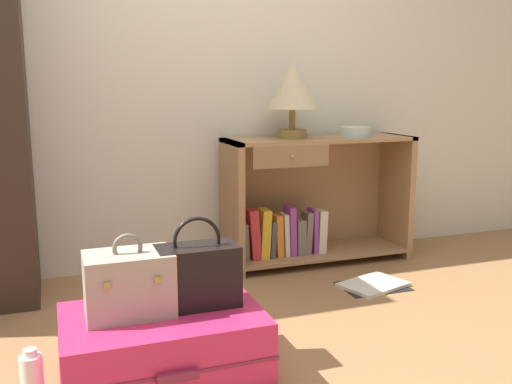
# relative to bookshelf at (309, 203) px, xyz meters

# --- Properties ---
(ground_plane) EXTENTS (9.00, 9.00, 0.00)m
(ground_plane) POSITION_rel_bookshelf_xyz_m (-0.78, -1.26, -0.36)
(ground_plane) COLOR #9E7047
(back_wall) EXTENTS (6.40, 0.10, 2.60)m
(back_wall) POSITION_rel_bookshelf_xyz_m (-0.78, 0.24, 0.94)
(back_wall) COLOR silver
(back_wall) RESTS_ON ground_plane
(bookshelf) EXTENTS (1.13, 0.38, 0.75)m
(bookshelf) POSITION_rel_bookshelf_xyz_m (0.00, 0.00, 0.00)
(bookshelf) COLOR #A37A51
(bookshelf) RESTS_ON ground_plane
(table_lamp) EXTENTS (0.30, 0.30, 0.43)m
(table_lamp) POSITION_rel_bookshelf_xyz_m (-0.12, -0.01, 0.67)
(table_lamp) COLOR olive
(table_lamp) RESTS_ON bookshelf
(bowl) EXTENTS (0.19, 0.19, 0.06)m
(bowl) POSITION_rel_bookshelf_xyz_m (0.27, -0.05, 0.42)
(bowl) COLOR silver
(bowl) RESTS_ON bookshelf
(suitcase_large) EXTENTS (0.72, 0.50, 0.25)m
(suitcase_large) POSITION_rel_bookshelf_xyz_m (-1.10, -1.10, -0.24)
(suitcase_large) COLOR #DB2860
(suitcase_large) RESTS_ON ground_plane
(train_case) EXTENTS (0.31, 0.21, 0.30)m
(train_case) POSITION_rel_bookshelf_xyz_m (-1.21, -1.07, 0.00)
(train_case) COLOR #A89E8E
(train_case) RESTS_ON suitcase_large
(handbag) EXTENTS (0.30, 0.16, 0.34)m
(handbag) POSITION_rel_bookshelf_xyz_m (-0.96, -1.07, 0.01)
(handbag) COLOR black
(handbag) RESTS_ON suitcase_large
(bottle) EXTENTS (0.07, 0.07, 0.19)m
(bottle) POSITION_rel_bookshelf_xyz_m (-1.55, -1.13, -0.27)
(bottle) COLOR white
(bottle) RESTS_ON ground_plane
(open_book_on_floor) EXTENTS (0.39, 0.33, 0.02)m
(open_book_on_floor) POSITION_rel_bookshelf_xyz_m (0.13, -0.54, -0.35)
(open_book_on_floor) COLOR white
(open_book_on_floor) RESTS_ON ground_plane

